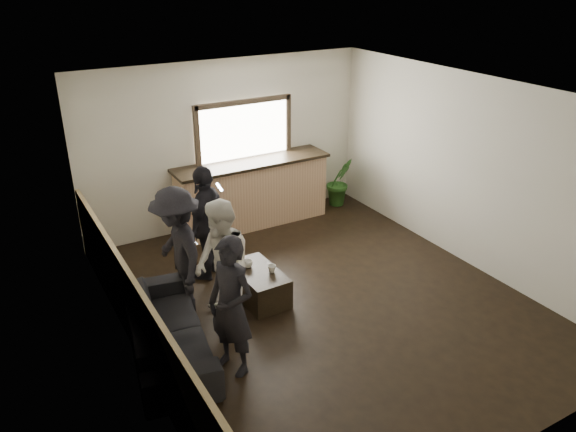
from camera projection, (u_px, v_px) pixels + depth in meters
ground at (323, 301)px, 7.58m from camera, size 5.00×6.00×0.01m
room_shell at (274, 213)px, 6.64m from camera, size 5.01×6.01×2.80m
bar_counter at (252, 189)px, 9.58m from camera, size 2.70×0.68×2.13m
sofa at (167, 329)px, 6.48m from camera, size 1.16×2.22×0.62m
coffee_table at (258, 284)px, 7.57m from camera, size 0.54×0.95×0.42m
cup_a at (248, 264)px, 7.56m from camera, size 0.16×0.16×0.10m
cup_b at (272, 269)px, 7.43m from camera, size 0.13×0.13×0.10m
potted_plant at (340, 182)px, 10.43m from camera, size 0.51×0.42×0.90m
person_a at (231, 307)px, 6.00m from camera, size 0.59×0.70×1.63m
person_b at (222, 266)px, 6.79m from camera, size 0.65×0.82×1.66m
person_c at (178, 251)px, 7.06m from camera, size 0.67×1.12×1.71m
person_d at (207, 222)px, 7.89m from camera, size 0.98×0.98×1.68m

